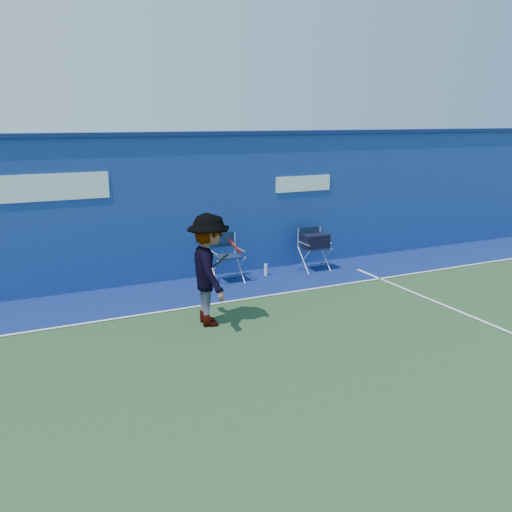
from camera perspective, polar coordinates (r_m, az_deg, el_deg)
name	(u,v)px	position (r m, az deg, el deg)	size (l,w,h in m)	color
ground	(253,387)	(7.13, -0.37, -13.66)	(80.00, 80.00, 0.00)	#284725
stadium_wall	(146,208)	(11.37, -11.55, 4.94)	(24.00, 0.50, 3.08)	navy
out_of_bounds_strip	(164,295)	(10.70, -9.69, -4.10)	(24.00, 1.80, 0.01)	navy
court_lines	(234,368)	(7.61, -2.31, -11.66)	(24.00, 12.00, 0.01)	white
directors_chair_left	(226,266)	(11.36, -3.15, -1.07)	(0.60, 0.56, 1.02)	silver
directors_chair_right	(314,253)	(12.26, 6.17, 0.32)	(0.57, 0.51, 0.96)	silver
water_bottle	(266,270)	(11.82, 1.03, -1.47)	(0.07, 0.07, 0.27)	silver
tennis_player	(209,270)	(8.89, -4.94, -1.47)	(0.96, 1.27, 1.87)	#EA4738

